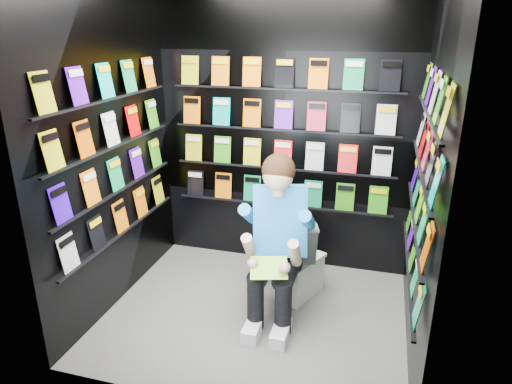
# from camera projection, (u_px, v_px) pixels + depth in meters

# --- Properties ---
(floor) EXTENTS (2.40, 2.40, 0.00)m
(floor) POSITION_uv_depth(u_px,v_px,m) (255.00, 314.00, 3.77)
(floor) COLOR slate
(floor) RESTS_ON ground
(wall_back) EXTENTS (2.40, 0.04, 2.60)m
(wall_back) POSITION_uv_depth(u_px,v_px,m) (284.00, 134.00, 4.23)
(wall_back) COLOR black
(wall_back) RESTS_ON floor
(wall_front) EXTENTS (2.40, 0.04, 2.60)m
(wall_front) POSITION_uv_depth(u_px,v_px,m) (203.00, 215.00, 2.42)
(wall_front) COLOR black
(wall_front) RESTS_ON floor
(wall_left) EXTENTS (0.04, 2.00, 2.60)m
(wall_left) POSITION_uv_depth(u_px,v_px,m) (110.00, 152.00, 3.63)
(wall_left) COLOR black
(wall_left) RESTS_ON floor
(wall_right) EXTENTS (0.04, 2.00, 2.60)m
(wall_right) POSITION_uv_depth(u_px,v_px,m) (428.00, 178.00, 3.02)
(wall_right) COLOR black
(wall_right) RESTS_ON floor
(comics_back) EXTENTS (2.10, 0.06, 1.37)m
(comics_back) POSITION_uv_depth(u_px,v_px,m) (283.00, 135.00, 4.20)
(comics_back) COLOR #CE5307
(comics_back) RESTS_ON wall_back
(comics_left) EXTENTS (0.06, 1.70, 1.37)m
(comics_left) POSITION_uv_depth(u_px,v_px,m) (113.00, 152.00, 3.62)
(comics_left) COLOR #CE5307
(comics_left) RESTS_ON wall_left
(comics_right) EXTENTS (0.06, 1.70, 1.37)m
(comics_right) POSITION_uv_depth(u_px,v_px,m) (424.00, 177.00, 3.03)
(comics_right) COLOR #CE5307
(comics_right) RESTS_ON wall_right
(toilet) EXTENTS (0.61, 0.84, 0.73)m
(toilet) POSITION_uv_depth(u_px,v_px,m) (289.00, 250.00, 4.07)
(toilet) COLOR white
(toilet) RESTS_ON floor
(longbox) EXTENTS (0.39, 0.49, 0.32)m
(longbox) POSITION_uv_depth(u_px,v_px,m) (300.00, 278.00, 4.01)
(longbox) COLOR white
(longbox) RESTS_ON floor
(longbox_lid) EXTENTS (0.42, 0.52, 0.03)m
(longbox_lid) POSITION_uv_depth(u_px,v_px,m) (301.00, 260.00, 3.95)
(longbox_lid) COLOR white
(longbox_lid) RESTS_ON longbox
(reader) EXTENTS (0.78, 0.95, 1.52)m
(reader) POSITION_uv_depth(u_px,v_px,m) (280.00, 222.00, 3.58)
(reader) COLOR #2B79CC
(reader) RESTS_ON toilet
(held_comic) EXTENTS (0.31, 0.23, 0.12)m
(held_comic) POSITION_uv_depth(u_px,v_px,m) (269.00, 268.00, 3.34)
(held_comic) COLOR green
(held_comic) RESTS_ON reader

